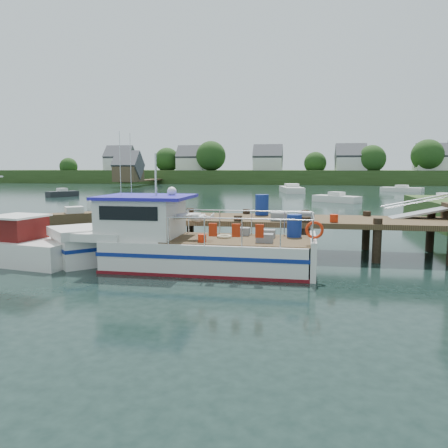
% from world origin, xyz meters
% --- Properties ---
extents(ground_plane, '(160.00, 160.00, 0.00)m').
position_xyz_m(ground_plane, '(0.00, 0.00, 0.00)').
color(ground_plane, black).
extents(far_shore, '(140.00, 42.55, 9.22)m').
position_xyz_m(far_shore, '(0.01, 82.37, 2.10)').
color(far_shore, '#2D461D').
rests_on(far_shore, ground).
extents(dock, '(16.60, 3.00, 4.78)m').
position_xyz_m(dock, '(6.51, 0.01, 2.24)').
color(dock, '#483722').
rests_on(dock, ground).
extents(lobster_boat, '(9.62, 2.91, 4.58)m').
position_xyz_m(lobster_boat, '(-2.38, -3.24, 0.83)').
color(lobster_boat, silver).
rests_on(lobster_boat, ground).
extents(work_boat, '(6.76, 3.02, 3.53)m').
position_xyz_m(work_boat, '(-8.90, -3.26, 0.56)').
color(work_boat, silver).
rests_on(work_boat, ground).
extents(moored_rowboat, '(3.59, 3.20, 1.05)m').
position_xyz_m(moored_rowboat, '(-11.69, 7.05, 0.39)').
color(moored_rowboat, '#483722').
rests_on(moored_rowboat, ground).
extents(moored_far, '(5.93, 4.30, 0.96)m').
position_xyz_m(moored_far, '(16.28, 48.90, 0.36)').
color(moored_far, silver).
rests_on(moored_far, ground).
extents(moored_a, '(6.59, 6.27, 1.25)m').
position_xyz_m(moored_a, '(-11.83, 16.76, 0.46)').
color(moored_a, silver).
rests_on(moored_a, ground).
extents(moored_b, '(4.72, 4.04, 1.03)m').
position_xyz_m(moored_b, '(5.38, 27.06, 0.38)').
color(moored_b, silver).
rests_on(moored_b, ground).
extents(moored_d, '(3.72, 7.61, 1.24)m').
position_xyz_m(moored_d, '(0.68, 44.02, 0.46)').
color(moored_d, silver).
rests_on(moored_d, ground).
extents(moored_e, '(2.94, 3.80, 1.02)m').
position_xyz_m(moored_e, '(-25.99, 30.45, 0.38)').
color(moored_e, black).
rests_on(moored_e, ground).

